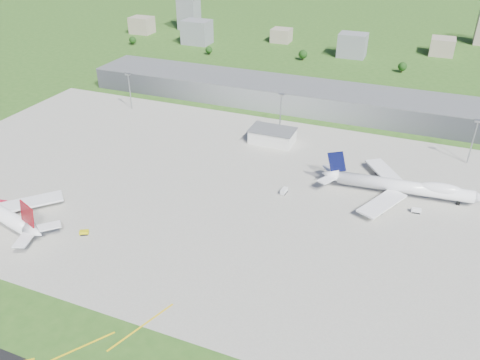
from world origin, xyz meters
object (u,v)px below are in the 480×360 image
at_px(crash_tender, 0,204).
at_px(van_white_far, 416,211).
at_px(tug_yellow, 84,233).
at_px(van_white_near, 284,191).
at_px(airliner_blue_quad, 404,187).

xyz_separation_m(crash_tender, van_white_far, (184.34, 68.53, -0.44)).
xyz_separation_m(tug_yellow, van_white_far, (133.31, 71.73, 0.19)).
relative_size(tug_yellow, van_white_near, 0.83).
distance_m(airliner_blue_quad, crash_tender, 194.67).
bearing_deg(airliner_blue_quad, crash_tender, -159.71).
height_order(airliner_blue_quad, van_white_far, airliner_blue_quad).
bearing_deg(tug_yellow, airliner_blue_quad, 4.84).
height_order(airliner_blue_quad, tug_yellow, airliner_blue_quad).
bearing_deg(van_white_far, crash_tender, -165.57).
xyz_separation_m(van_white_near, van_white_far, (62.51, 6.61, -0.15)).
xyz_separation_m(airliner_blue_quad, van_white_near, (-55.07, -19.24, -4.30)).
relative_size(airliner_blue_quad, van_white_far, 16.95).
height_order(airliner_blue_quad, crash_tender, airliner_blue_quad).
distance_m(airliner_blue_quad, tug_yellow, 151.60).
xyz_separation_m(airliner_blue_quad, crash_tender, (-176.90, -81.17, -4.01)).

